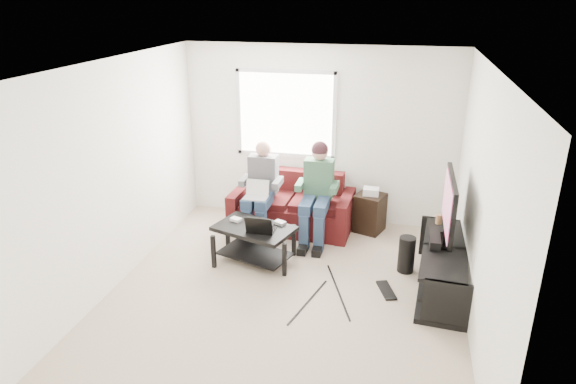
{
  "coord_description": "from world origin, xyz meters",
  "views": [
    {
      "loc": [
        1.18,
        -4.96,
        3.26
      ],
      "look_at": [
        -0.09,
        0.6,
        1.03
      ],
      "focal_mm": 32.0,
      "sensor_mm": 36.0,
      "label": 1
    }
  ],
  "objects": [
    {
      "name": "console_grey",
      "position": [
        1.77,
        0.85,
        0.33
      ],
      "size": [
        0.34,
        0.26,
        0.08
      ],
      "primitive_type": "cube",
      "color": "gray",
      "rests_on": "tv_stand"
    },
    {
      "name": "soundbar",
      "position": [
        1.65,
        0.65,
        0.6
      ],
      "size": [
        0.12,
        0.5,
        0.1
      ],
      "primitive_type": "cube",
      "color": "black",
      "rests_on": "tv_stand"
    },
    {
      "name": "controller_a",
      "position": [
        -0.83,
        0.8,
        0.51
      ],
      "size": [
        0.16,
        0.13,
        0.04
      ],
      "primitive_type": "cube",
      "rotation": [
        0.0,
        0.0,
        -0.36
      ],
      "color": "silver",
      "rests_on": "coffee_table"
    },
    {
      "name": "controller_c",
      "position": [
        -0.25,
        0.83,
        0.51
      ],
      "size": [
        0.16,
        0.14,
        0.04
      ],
      "primitive_type": "cube",
      "rotation": [
        0.0,
        0.0,
        -0.44
      ],
      "color": "gray",
      "rests_on": "coffee_table"
    },
    {
      "name": "person_right",
      "position": [
        0.11,
        1.53,
        0.79
      ],
      "size": [
        0.4,
        0.71,
        1.37
      ],
      "color": "navy",
      "rests_on": "sofa"
    },
    {
      "name": "floor",
      "position": [
        0.0,
        0.0,
        0.0
      ],
      "size": [
        4.5,
        4.5,
        0.0
      ],
      "primitive_type": "plane",
      "color": "#B8A28F",
      "rests_on": "ground"
    },
    {
      "name": "coffee_table",
      "position": [
        -0.55,
        0.68,
        0.36
      ],
      "size": [
        1.11,
        0.86,
        0.49
      ],
      "color": "black",
      "rests_on": "floor"
    },
    {
      "name": "ceiling",
      "position": [
        0.0,
        0.0,
        2.6
      ],
      "size": [
        4.5,
        4.5,
        0.0
      ],
      "primitive_type": "plane",
      "rotation": [
        3.14,
        0.0,
        0.0
      ],
      "color": "white",
      "rests_on": "wall_back"
    },
    {
      "name": "wall_front",
      "position": [
        0.0,
        -2.25,
        1.3
      ],
      "size": [
        4.5,
        0.0,
        4.5
      ],
      "primitive_type": "plane",
      "rotation": [
        -1.57,
        0.0,
        0.0
      ],
      "color": "white",
      "rests_on": "floor"
    },
    {
      "name": "laptop_silver",
      "position": [
        -0.69,
        1.27,
        0.7
      ],
      "size": [
        0.35,
        0.26,
        0.24
      ],
      "primitive_type": null,
      "rotation": [
        0.0,
        0.0,
        -0.14
      ],
      "color": "silver",
      "rests_on": "person_left"
    },
    {
      "name": "tv",
      "position": [
        1.77,
        0.65,
        1.01
      ],
      "size": [
        0.12,
        1.1,
        0.81
      ],
      "color": "black",
      "rests_on": "tv_stand"
    },
    {
      "name": "wall_back",
      "position": [
        0.0,
        2.25,
        1.3
      ],
      "size": [
        4.5,
        0.0,
        4.5
      ],
      "primitive_type": "plane",
      "rotation": [
        1.57,
        0.0,
        0.0
      ],
      "color": "white",
      "rests_on": "floor"
    },
    {
      "name": "end_table",
      "position": [
        0.82,
        1.93,
        0.3
      ],
      "size": [
        0.38,
        0.38,
        0.66
      ],
      "color": "black",
      "rests_on": "floor"
    },
    {
      "name": "keyboard_floor",
      "position": [
        1.15,
        0.33,
        0.01
      ],
      "size": [
        0.27,
        0.43,
        0.02
      ],
      "primitive_type": "cube",
      "rotation": [
        0.0,
        0.0,
        0.35
      ],
      "color": "black",
      "rests_on": "floor"
    },
    {
      "name": "wall_left",
      "position": [
        -2.0,
        0.0,
        1.3
      ],
      "size": [
        0.0,
        4.5,
        4.5
      ],
      "primitive_type": "plane",
      "rotation": [
        1.57,
        0.0,
        1.57
      ],
      "color": "white",
      "rests_on": "floor"
    },
    {
      "name": "laptop_black",
      "position": [
        -0.43,
        0.6,
        0.61
      ],
      "size": [
        0.38,
        0.31,
        0.24
      ],
      "primitive_type": null,
      "rotation": [
        0.0,
        0.0,
        -0.22
      ],
      "color": "black",
      "rests_on": "coffee_table"
    },
    {
      "name": "tv_stand",
      "position": [
        1.77,
        0.55,
        0.24
      ],
      "size": [
        0.63,
        1.68,
        0.55
      ],
      "color": "black",
      "rests_on": "floor"
    },
    {
      "name": "subwoofer",
      "position": [
        1.36,
        0.86,
        0.23
      ],
      "size": [
        0.2,
        0.2,
        0.46
      ],
      "primitive_type": "cylinder",
      "color": "black",
      "rests_on": "floor"
    },
    {
      "name": "wall_right",
      "position": [
        2.0,
        0.0,
        1.3
      ],
      "size": [
        0.0,
        4.5,
        4.5
      ],
      "primitive_type": "plane",
      "rotation": [
        1.57,
        0.0,
        -1.57
      ],
      "color": "white",
      "rests_on": "floor"
    },
    {
      "name": "controller_b",
      "position": [
        -0.65,
        0.86,
        0.51
      ],
      "size": [
        0.16,
        0.13,
        0.04
      ],
      "primitive_type": "cube",
      "rotation": [
        0.0,
        0.0,
        -0.32
      ],
      "color": "black",
      "rests_on": "coffee_table"
    },
    {
      "name": "drink_cup",
      "position": [
        1.72,
        1.18,
        0.61
      ],
      "size": [
        0.08,
        0.08,
        0.12
      ],
      "primitive_type": "cylinder",
      "color": "#AE794B",
      "rests_on": "tv_stand"
    },
    {
      "name": "window",
      "position": [
        -0.5,
        2.23,
        1.6
      ],
      "size": [
        1.48,
        0.04,
        1.28
      ],
      "color": "white",
      "rests_on": "wall_back"
    },
    {
      "name": "console_black",
      "position": [
        1.77,
        0.5,
        0.32
      ],
      "size": [
        0.38,
        0.3,
        0.07
      ],
      "primitive_type": "cube",
      "color": "black",
      "rests_on": "tv_stand"
    },
    {
      "name": "person_left",
      "position": [
        -0.69,
        1.51,
        0.73
      ],
      "size": [
        0.4,
        0.7,
        1.33
      ],
      "color": "navy",
      "rests_on": "sofa"
    },
    {
      "name": "sofa",
      "position": [
        -0.29,
        1.8,
        0.3
      ],
      "size": [
        1.75,
        0.89,
        0.81
      ],
      "color": "#4F1314",
      "rests_on": "floor"
    },
    {
      "name": "console_white",
      "position": [
        1.77,
        0.15,
        0.32
      ],
      "size": [
        0.3,
        0.22,
        0.06
      ],
      "primitive_type": "cube",
      "color": "silver",
      "rests_on": "tv_stand"
    }
  ]
}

